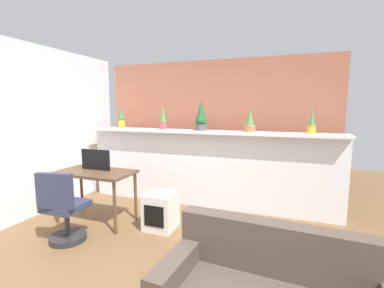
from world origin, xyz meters
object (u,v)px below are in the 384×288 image
at_px(potted_plant_4, 312,123).
at_px(side_cube_shelf, 161,211).
at_px(office_chair, 63,212).
at_px(potted_plant_3, 250,122).
at_px(potted_plant_2, 201,117).
at_px(tv_monitor, 96,160).
at_px(potted_plant_1, 163,119).
at_px(potted_plant_0, 121,119).
at_px(desk, 95,177).

bearing_deg(potted_plant_4, side_cube_shelf, -152.75).
bearing_deg(office_chair, potted_plant_3, 42.11).
distance_m(potted_plant_2, potted_plant_3, 0.79).
bearing_deg(potted_plant_4, potted_plant_3, 177.86).
distance_m(tv_monitor, office_chair, 0.91).
distance_m(potted_plant_1, potted_plant_2, 0.69).
bearing_deg(potted_plant_3, potted_plant_1, 179.27).
height_order(potted_plant_2, potted_plant_4, potted_plant_2).
bearing_deg(potted_plant_2, potted_plant_0, -179.04).
distance_m(potted_plant_4, tv_monitor, 3.14).
height_order(potted_plant_0, tv_monitor, potted_plant_0).
bearing_deg(tv_monitor, side_cube_shelf, 1.00).
bearing_deg(tv_monitor, potted_plant_0, 102.79).
bearing_deg(potted_plant_3, desk, -151.26).
height_order(potted_plant_3, tv_monitor, potted_plant_3).
relative_size(desk, tv_monitor, 2.32).
relative_size(potted_plant_3, potted_plant_4, 1.03).
bearing_deg(desk, tv_monitor, 122.45).
distance_m(potted_plant_1, potted_plant_4, 2.34).
bearing_deg(potted_plant_3, office_chair, -137.89).
bearing_deg(side_cube_shelf, potted_plant_4, 27.25).
height_order(potted_plant_4, side_cube_shelf, potted_plant_4).
height_order(potted_plant_2, office_chair, potted_plant_2).
height_order(potted_plant_3, office_chair, potted_plant_3).
xyz_separation_m(potted_plant_1, desk, (-0.54, -1.12, -0.80)).
height_order(potted_plant_1, potted_plant_3, potted_plant_1).
bearing_deg(desk, potted_plant_0, 104.43).
xyz_separation_m(potted_plant_1, tv_monitor, (-0.59, -1.04, -0.56)).
relative_size(potted_plant_2, side_cube_shelf, 1.00).
bearing_deg(office_chair, desk, 95.04).
distance_m(potted_plant_1, tv_monitor, 1.33).
bearing_deg(tv_monitor, office_chair, -81.63).
height_order(potted_plant_2, tv_monitor, potted_plant_2).
height_order(potted_plant_1, potted_plant_4, potted_plant_1).
distance_m(potted_plant_3, office_chair, 2.84).
bearing_deg(potted_plant_1, potted_plant_4, -1.25).
xyz_separation_m(potted_plant_2, potted_plant_3, (0.78, 0.00, -0.06)).
xyz_separation_m(desk, office_chair, (0.06, -0.66, -0.28)).
bearing_deg(potted_plant_4, potted_plant_0, 179.92).
bearing_deg(potted_plant_0, tv_monitor, -77.21).
bearing_deg(tv_monitor, potted_plant_4, 18.71).
distance_m(potted_plant_1, office_chair, 2.14).
distance_m(potted_plant_3, tv_monitor, 2.37).
bearing_deg(desk, office_chair, -84.96).
bearing_deg(potted_plant_2, side_cube_shelf, -103.62).
bearing_deg(potted_plant_0, potted_plant_1, 3.27).
height_order(potted_plant_0, office_chair, potted_plant_0).
relative_size(potted_plant_3, side_cube_shelf, 0.73).
relative_size(potted_plant_1, side_cube_shelf, 0.81).
height_order(desk, tv_monitor, tv_monitor).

